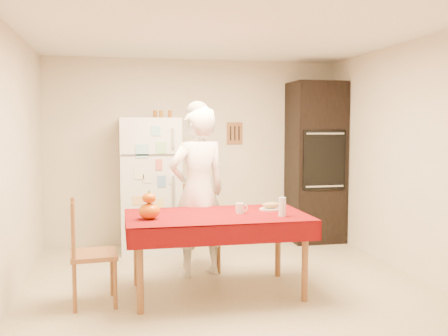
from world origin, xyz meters
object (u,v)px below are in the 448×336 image
object	(u,v)px
refrigerator	(150,184)
seated_woman	(198,192)
chair_far	(201,224)
pumpkin_lower	(149,211)
dining_table	(217,222)
wine_glass	(282,207)
coffee_mug	(240,208)
chair_left	(86,249)
bread_plate	(271,209)
oven_cabinet	(315,162)

from	to	relation	value
refrigerator	seated_woman	world-z (taller)	seated_woman
chair_far	pumpkin_lower	bearing A→B (deg)	-116.36
dining_table	seated_woman	distance (m)	0.65
pumpkin_lower	wine_glass	distance (m)	1.22
coffee_mug	dining_table	bearing A→B (deg)	178.48
refrigerator	chair_left	distance (m)	2.07
chair_far	bread_plate	size ratio (longest dim) A/B	3.96
dining_table	pumpkin_lower	bearing A→B (deg)	-169.84
chair_left	wine_glass	world-z (taller)	chair_left
chair_far	wine_glass	size ratio (longest dim) A/B	5.40
refrigerator	bread_plate	size ratio (longest dim) A/B	7.08
seated_woman	pumpkin_lower	xyz separation A→B (m)	(-0.56, -0.72, -0.07)
chair_far	oven_cabinet	bearing A→B (deg)	37.02
oven_cabinet	coffee_mug	world-z (taller)	oven_cabinet
dining_table	coffee_mug	bearing A→B (deg)	-1.52
dining_table	chair_left	bearing A→B (deg)	-176.64
chair_far	chair_left	distance (m)	1.51
seated_woman	pumpkin_lower	distance (m)	0.91
chair_left	wine_glass	size ratio (longest dim) A/B	5.40
oven_cabinet	bread_plate	world-z (taller)	oven_cabinet
refrigerator	chair_far	distance (m)	1.16
dining_table	bread_plate	xyz separation A→B (m)	(0.58, 0.12, 0.08)
dining_table	wine_glass	size ratio (longest dim) A/B	9.66
chair_left	pumpkin_lower	xyz separation A→B (m)	(0.56, -0.04, 0.33)
coffee_mug	wine_glass	bearing A→B (deg)	-31.64
chair_far	coffee_mug	bearing A→B (deg)	-68.19
oven_cabinet	chair_far	xyz separation A→B (m)	(-1.78, -1.04, -0.59)
refrigerator	chair_left	bearing A→B (deg)	-109.74
wine_glass	seated_woman	bearing A→B (deg)	128.47
seated_woman	bread_plate	size ratio (longest dim) A/B	7.50
coffee_mug	bread_plate	distance (m)	0.38
dining_table	pumpkin_lower	distance (m)	0.66
coffee_mug	chair_far	bearing A→B (deg)	105.11
oven_cabinet	chair_left	world-z (taller)	oven_cabinet
dining_table	bread_plate	distance (m)	0.60
pumpkin_lower	bread_plate	size ratio (longest dim) A/B	0.80
refrigerator	chair_left	size ratio (longest dim) A/B	1.79
dining_table	coffee_mug	distance (m)	0.25
refrigerator	dining_table	size ratio (longest dim) A/B	1.00
dining_table	chair_far	world-z (taller)	chair_far
wine_glass	dining_table	bearing A→B (deg)	158.87
oven_cabinet	chair_left	size ratio (longest dim) A/B	2.32
oven_cabinet	bread_plate	size ratio (longest dim) A/B	9.17
refrigerator	coffee_mug	distance (m)	2.00
seated_woman	dining_table	bearing A→B (deg)	80.08
refrigerator	wine_glass	size ratio (longest dim) A/B	9.66
oven_cabinet	coffee_mug	xyz separation A→B (m)	(-1.55, -1.90, -0.29)
refrigerator	wine_glass	xyz separation A→B (m)	(1.08, -2.07, -0.00)
coffee_mug	pumpkin_lower	xyz separation A→B (m)	(-0.86, -0.11, 0.02)
oven_cabinet	chair_far	bearing A→B (deg)	-149.67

